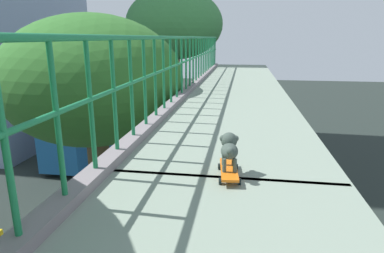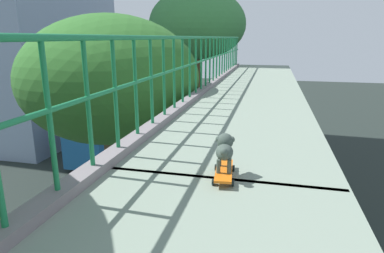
# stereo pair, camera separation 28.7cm
# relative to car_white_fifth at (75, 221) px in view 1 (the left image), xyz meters

# --- Properties ---
(overpass_deck) EXTENTS (2.40, 28.77, 0.49)m
(overpass_deck) POSITION_rel_car_white_fifth_xyz_m (6.04, -8.45, 5.32)
(overpass_deck) COLOR gray
(overpass_deck) RESTS_ON bridge_pier
(green_railing) EXTENTS (0.20, 27.33, 1.31)m
(green_railing) POSITION_rel_car_white_fifth_xyz_m (4.88, -8.45, 5.89)
(green_railing) COLOR gray
(green_railing) RESTS_ON overpass_deck
(car_white_fifth) EXTENTS (1.78, 4.53, 1.37)m
(car_white_fifth) POSITION_rel_car_white_fifth_xyz_m (0.00, 0.00, 0.00)
(car_white_fifth) COLOR silver
(car_white_fifth) RESTS_ON ground
(city_bus) EXTENTS (2.50, 11.20, 3.51)m
(city_bus) POSITION_rel_car_white_fifth_xyz_m (-3.48, 10.36, 1.34)
(city_bus) COLOR #195187
(city_bus) RESTS_ON ground
(roadside_tree_mid) EXTENTS (4.55, 4.55, 8.06)m
(roadside_tree_mid) POSITION_rel_car_white_fifth_xyz_m (2.47, -2.73, 5.71)
(roadside_tree_mid) COLOR #4E4028
(roadside_tree_mid) RESTS_ON ground
(roadside_tree_far) EXTENTS (5.23, 5.23, 10.04)m
(roadside_tree_far) POSITION_rel_car_white_fifth_xyz_m (2.39, 7.82, 7.44)
(roadside_tree_far) COLOR brown
(roadside_tree_far) RESTS_ON ground
(toy_skateboard) EXTENTS (0.24, 0.56, 0.08)m
(toy_skateboard) POSITION_rel_car_white_fifth_xyz_m (6.12, -7.67, 5.63)
(toy_skateboard) COLOR orange
(toy_skateboard) RESTS_ON overpass_deck
(small_dog) EXTENTS (0.19, 0.37, 0.32)m
(small_dog) POSITION_rel_car_white_fifth_xyz_m (6.11, -7.64, 5.84)
(small_dog) COLOR #3F4D46
(small_dog) RESTS_ON toy_skateboard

